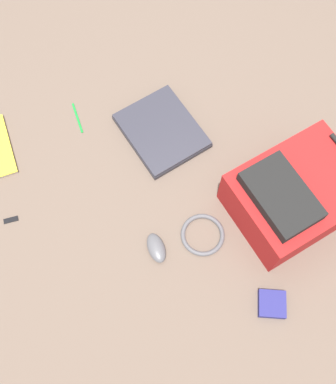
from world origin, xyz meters
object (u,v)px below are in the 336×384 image
object	(u,v)px
pen_black	(77,118)
computer_mouse	(156,248)
backpack	(295,195)
laptop	(162,131)
usb_stick	(11,220)
earbud_pouch	(272,304)
cable_coil	(203,235)

from	to	relation	value
pen_black	computer_mouse	bearing A→B (deg)	-92.93
backpack	laptop	world-z (taller)	backpack
backpack	usb_stick	xyz separation A→B (m)	(-0.84, 0.49, -0.09)
computer_mouse	earbud_pouch	xyz separation A→B (m)	(0.21, -0.36, -0.00)
laptop	earbud_pouch	distance (m)	0.73
cable_coil	earbud_pouch	size ratio (longest dim) A/B	1.74
cable_coil	usb_stick	size ratio (longest dim) A/B	3.02
cable_coil	pen_black	distance (m)	0.66
earbud_pouch	laptop	bearing A→B (deg)	85.75
usb_stick	earbud_pouch	bearing A→B (deg)	-51.85
pen_black	usb_stick	world-z (taller)	same
computer_mouse	pen_black	world-z (taller)	computer_mouse
laptop	pen_black	size ratio (longest dim) A/B	2.29
earbud_pouch	cable_coil	bearing A→B (deg)	99.02
earbud_pouch	usb_stick	distance (m)	0.93
pen_black	earbud_pouch	world-z (taller)	earbud_pouch
pen_black	backpack	bearing A→B (deg)	-58.52
computer_mouse	cable_coil	size ratio (longest dim) A/B	0.71
backpack	laptop	xyz separation A→B (m)	(-0.21, 0.49, -0.08)
laptop	pen_black	xyz separation A→B (m)	(-0.23, 0.23, -0.01)
laptop	earbud_pouch	world-z (taller)	laptop
computer_mouse	cable_coil	world-z (taller)	computer_mouse
pen_black	usb_stick	xyz separation A→B (m)	(-0.40, -0.23, -0.00)
computer_mouse	cable_coil	distance (m)	0.17
pen_black	usb_stick	distance (m)	0.46
backpack	earbud_pouch	bearing A→B (deg)	-137.99
cable_coil	usb_stick	bearing A→B (deg)	141.59
laptop	cable_coil	world-z (taller)	laptop
backpack	computer_mouse	world-z (taller)	backpack
backpack	cable_coil	size ratio (longest dim) A/B	2.79
backpack	usb_stick	bearing A→B (deg)	149.54
backpack	computer_mouse	size ratio (longest dim) A/B	3.94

